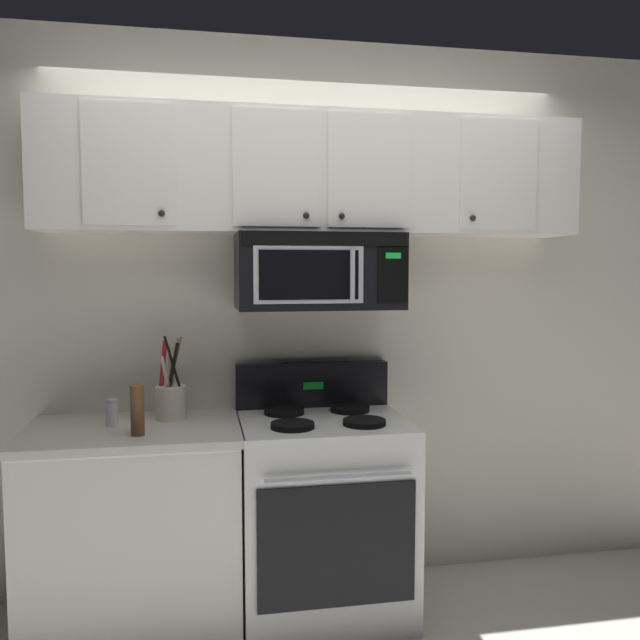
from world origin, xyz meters
TOP-DOWN VIEW (x-y plane):
  - back_wall at (0.00, 0.79)m, footprint 5.20×0.10m
  - stove_range at (0.00, 0.42)m, footprint 0.76×0.69m
  - over_range_microwave at (-0.00, 0.54)m, footprint 0.76×0.43m
  - upper_cabinets at (-0.00, 0.57)m, footprint 2.50×0.36m
  - counter_segment at (-0.84, 0.43)m, footprint 0.93×0.65m
  - utensil_crock_cream at (-0.68, 0.55)m, footprint 0.14×0.14m
  - salt_shaker at (-0.93, 0.46)m, footprint 0.05×0.05m
  - pepper_mill at (-0.81, 0.28)m, footprint 0.06×0.06m

SIDE VIEW (x-z plane):
  - counter_segment at x=-0.84m, z-range 0.00..0.90m
  - stove_range at x=0.00m, z-range -0.09..1.03m
  - salt_shaker at x=-0.93m, z-range 0.90..1.02m
  - utensil_crock_cream at x=-0.68m, z-range 0.81..1.19m
  - pepper_mill at x=-0.81m, z-range 0.90..1.11m
  - back_wall at x=0.00m, z-range 0.00..2.70m
  - over_range_microwave at x=0.00m, z-range 1.40..1.75m
  - upper_cabinets at x=0.00m, z-range 1.75..2.30m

